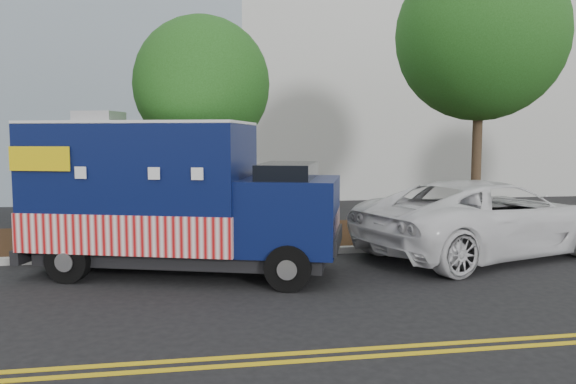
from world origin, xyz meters
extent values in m
plane|color=black|center=(0.00, 0.00, 0.00)|extent=(120.00, 120.00, 0.00)
cube|color=#9E9E99|center=(0.00, 1.40, 0.07)|extent=(120.00, 0.18, 0.15)
cube|color=black|center=(0.00, 3.50, 0.07)|extent=(120.00, 4.00, 0.15)
cube|color=gold|center=(0.00, -4.45, 0.01)|extent=(120.00, 0.10, 0.01)
cube|color=gold|center=(0.00, -4.70, 0.01)|extent=(120.00, 0.10, 0.01)
cylinder|color=#38281C|center=(0.22, 2.94, 1.57)|extent=(0.26, 0.26, 3.14)
sphere|color=#1F4A15|center=(0.22, 2.94, 3.97)|extent=(3.33, 3.33, 3.33)
cylinder|color=#38281C|center=(7.56, 3.07, 2.12)|extent=(0.26, 0.26, 4.25)
sphere|color=#1F4A15|center=(7.56, 3.07, 5.37)|extent=(4.49, 4.49, 4.49)
cube|color=#473828|center=(-1.20, 1.55, 1.20)|extent=(0.06, 0.06, 2.40)
cube|color=black|center=(-0.16, 0.00, 0.41)|extent=(5.79, 3.45, 0.27)
cube|color=#091343|center=(-1.00, 0.27, 1.76)|extent=(4.61, 3.40, 2.35)
cube|color=#B70B0E|center=(-1.00, 0.27, 0.93)|extent=(4.66, 3.47, 0.74)
cube|color=white|center=(-1.00, 0.27, 2.96)|extent=(4.61, 3.40, 0.06)
cube|color=#B7B7BA|center=(-1.84, 0.54, 3.09)|extent=(0.99, 0.99, 0.22)
cube|color=#091343|center=(1.80, -0.63, 1.23)|extent=(2.32, 2.55, 1.37)
cube|color=black|center=(1.75, -0.61, 1.88)|extent=(1.52, 2.12, 0.64)
cube|color=black|center=(2.65, -0.90, 0.76)|extent=(0.67, 1.89, 0.29)
cube|color=black|center=(-3.01, 0.91, 0.44)|extent=(0.84, 2.15, 0.27)
cube|color=#B7B7BA|center=(-2.98, 0.91, 1.81)|extent=(0.58, 1.69, 1.86)
cube|color=#B7B7BA|center=(-0.37, 1.29, 1.81)|extent=(1.69, 0.58, 1.08)
cube|color=yellow|center=(-2.76, -0.39, 2.30)|extent=(1.13, 0.38, 0.44)
cube|color=yellow|center=(-2.05, 1.83, 2.30)|extent=(1.13, 0.38, 0.44)
cylinder|color=black|center=(1.58, -1.61, 0.41)|extent=(0.87, 0.51, 0.82)
cylinder|color=black|center=(2.19, 0.29, 0.41)|extent=(0.87, 0.51, 0.82)
cylinder|color=black|center=(-2.34, -0.35, 0.41)|extent=(0.87, 0.51, 0.82)
cylinder|color=black|center=(-1.72, 1.55, 0.41)|extent=(0.87, 0.51, 0.82)
imported|color=white|center=(6.55, 0.60, 0.87)|extent=(6.81, 4.69, 1.73)
camera|label=1|loc=(-0.02, -11.09, 2.68)|focal=35.00mm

